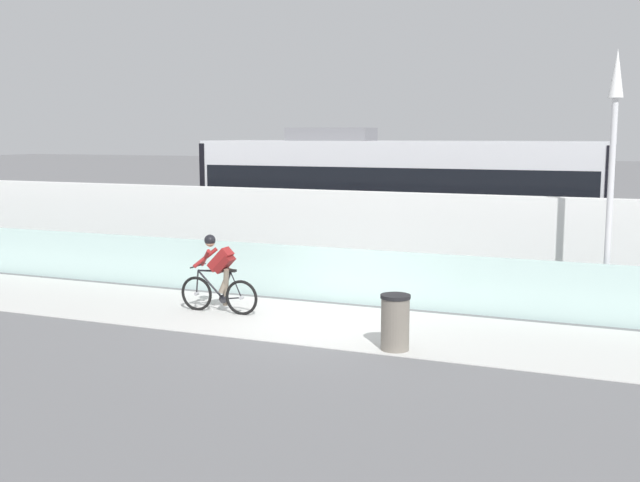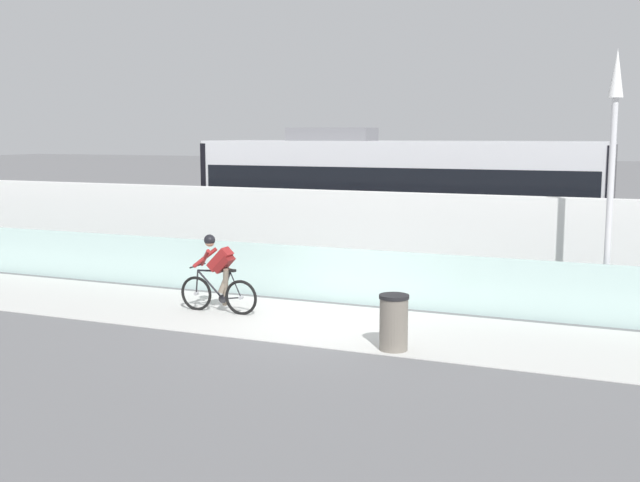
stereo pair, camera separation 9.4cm
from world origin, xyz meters
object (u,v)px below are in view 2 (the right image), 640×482
Objects in this scene: tram at (398,198)px; cyclist_on_bike at (218,275)px; lamp_post_antenna at (613,152)px; trash_bin at (394,322)px.

tram is 7.15m from cyclist_on_bike.
tram is at bearing 140.00° from lamp_post_antenna.
cyclist_on_bike is at bearing -163.62° from lamp_post_antenna.
cyclist_on_bike is 8.03m from lamp_post_antenna.
tram is 7.44m from lamp_post_antenna.
tram is 11.52× the size of trash_bin.
cyclist_on_bike is 4.31m from trash_bin.
lamp_post_antenna is 5.45m from trash_bin.
cyclist_on_bike reaches higher than trash_bin.
lamp_post_antenna reaches higher than cyclist_on_bike.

